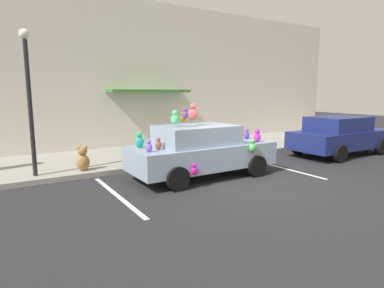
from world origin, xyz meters
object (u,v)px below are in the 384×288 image
object	(u,v)px
street_lamp_post	(29,88)
parked_sedan_behind	(340,135)
plush_covered_car	(201,150)
teddy_bear_on_sidewalk	(83,159)

from	to	relation	value
street_lamp_post	parked_sedan_behind	bearing A→B (deg)	-11.35
plush_covered_car	street_lamp_post	bearing A→B (deg)	153.85
plush_covered_car	teddy_bear_on_sidewalk	world-z (taller)	plush_covered_car
teddy_bear_on_sidewalk	parked_sedan_behind	bearing A→B (deg)	-12.33
plush_covered_car	teddy_bear_on_sidewalk	distance (m)	3.58
plush_covered_car	teddy_bear_on_sidewalk	size ratio (longest dim) A/B	5.74
parked_sedan_behind	street_lamp_post	distance (m)	11.23
street_lamp_post	teddy_bear_on_sidewalk	bearing A→B (deg)	-4.02
parked_sedan_behind	street_lamp_post	bearing A→B (deg)	168.65
plush_covered_car	parked_sedan_behind	distance (m)	6.61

